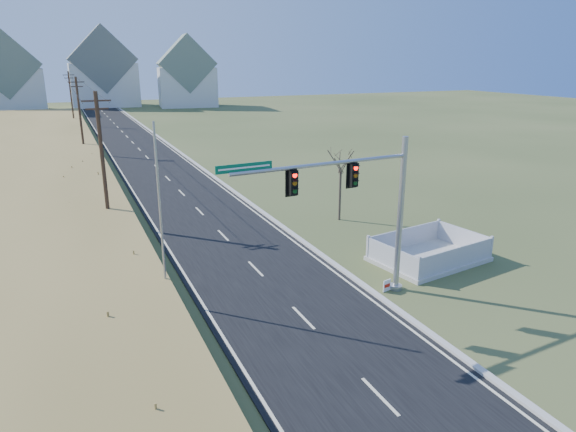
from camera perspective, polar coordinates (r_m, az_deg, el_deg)
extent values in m
plane|color=#3E4A24|center=(24.60, -0.32, -9.33)|extent=(260.00, 260.00, 0.00)
cube|color=black|center=(71.60, -16.66, 7.59)|extent=(8.00, 180.00, 0.06)
cube|color=#B2AFA8|center=(72.21, -13.38, 7.96)|extent=(0.30, 180.00, 0.18)
cylinder|color=#422D1E|center=(35.87, -19.89, 5.71)|extent=(0.26, 0.26, 9.00)
cube|color=#422D1E|center=(35.38, -20.54, 11.90)|extent=(1.80, 0.10, 0.10)
cube|color=#422D1E|center=(35.42, -20.45, 11.10)|extent=(1.40, 0.10, 0.10)
cylinder|color=#422D1E|center=(65.57, -22.09, 10.20)|extent=(0.26, 0.26, 9.00)
cube|color=#422D1E|center=(65.30, -22.48, 13.59)|extent=(1.80, 0.10, 0.10)
cube|color=#422D1E|center=(65.32, -22.43, 13.15)|extent=(1.40, 0.10, 0.10)
cylinder|color=#422D1E|center=(95.46, -22.93, 11.89)|extent=(0.26, 0.26, 9.00)
cube|color=#422D1E|center=(95.28, -23.21, 14.21)|extent=(1.80, 0.10, 0.10)
cube|color=#422D1E|center=(95.29, -23.18, 13.91)|extent=(1.40, 0.10, 0.10)
cube|color=silver|center=(128.71, -28.62, 12.18)|extent=(14.66, 10.95, 9.00)
cube|color=slate|center=(128.55, -28.97, 14.56)|extent=(14.93, 11.17, 14.26)
cube|color=silver|center=(132.79, -19.73, 13.53)|extent=(15.00, 10.00, 10.00)
cube|color=slate|center=(132.65, -19.99, 16.07)|extent=(15.27, 10.20, 15.27)
cube|color=silver|center=(127.67, -11.11, 13.86)|extent=(13.87, 10.31, 9.00)
cube|color=slate|center=(127.51, -11.25, 16.28)|extent=(14.12, 10.51, 13.24)
cylinder|color=#9EA0A5|center=(26.23, 11.85, -7.71)|extent=(0.65, 0.65, 0.22)
cylinder|color=#9EA0A5|center=(24.94, 12.36, 0.00)|extent=(0.28, 0.28, 7.57)
cylinder|color=#9EA0A5|center=(21.70, 4.09, 5.78)|extent=(8.64, 0.88, 0.17)
cube|color=black|center=(22.66, 7.30, 4.55)|extent=(0.36, 0.31, 1.05)
cube|color=black|center=(21.07, 0.57, 3.74)|extent=(0.36, 0.31, 1.05)
cube|color=#055C3C|center=(19.95, -4.89, 5.39)|extent=(2.38, 0.23, 0.32)
cube|color=#B7B5AD|center=(30.19, 15.33, -4.58)|extent=(6.61, 5.02, 0.23)
cube|color=#B6B7BC|center=(28.81, 18.24, -4.43)|extent=(5.68, 0.98, 1.15)
cube|color=#B6B7BC|center=(31.16, 12.84, -2.36)|extent=(5.68, 0.98, 1.15)
cube|color=#B6B7BC|center=(27.98, 11.46, -4.53)|extent=(0.68, 3.79, 1.15)
cube|color=#B6B7BC|center=(32.06, 18.88, -2.32)|extent=(0.68, 3.79, 1.15)
cube|color=white|center=(25.79, 10.92, -7.58)|extent=(0.48, 0.17, 0.59)
cube|color=red|center=(25.78, 10.97, -7.60)|extent=(0.38, 0.11, 0.17)
cylinder|color=#B7B5AD|center=(24.84, -13.28, -9.33)|extent=(0.38, 0.38, 0.17)
cylinder|color=#9EA0A5|center=(23.33, -13.97, -0.18)|extent=(0.11, 0.11, 8.45)
cylinder|color=#4C3F33|center=(36.13, 5.79, 2.28)|extent=(0.16, 0.16, 3.54)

